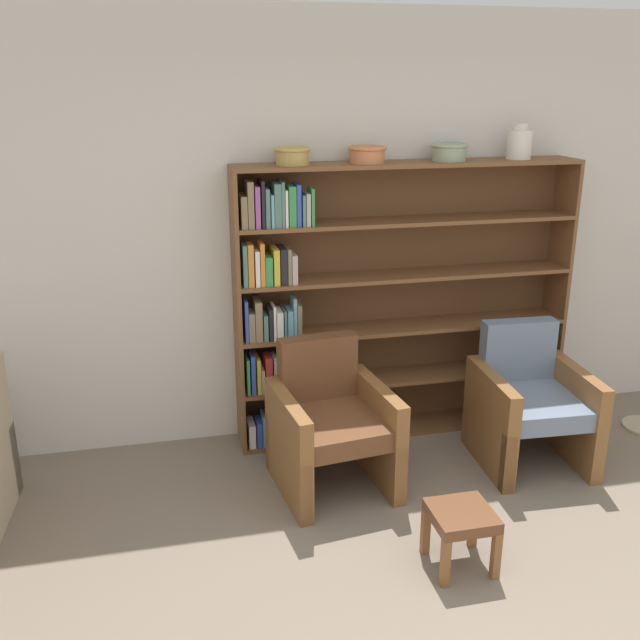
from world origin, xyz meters
The scene contains 9 objects.
wall_back centered at (0.00, 2.36, 1.38)m, with size 12.00×0.06×2.75m.
bookshelf centered at (-0.02, 2.18, 0.90)m, with size 2.24×0.30×1.83m.
bowl_terracotta centered at (-0.53, 2.17, 1.89)m, with size 0.22×0.22×0.10m.
bowl_olive centered at (-0.06, 2.17, 1.89)m, with size 0.24×0.24×0.10m.
bowl_copper centered at (0.47, 2.17, 1.90)m, with size 0.23×0.23×0.11m.
vase_tall centered at (0.95, 2.17, 1.93)m, with size 0.16×0.16×0.22m.
armchair_leather centered at (-0.43, 1.58, 0.39)m, with size 0.72×0.75×0.86m.
armchair_cushioned centered at (0.86, 1.58, 0.39)m, with size 0.68×0.71×0.86m.
footstool centered at (0.01, 0.68, 0.25)m, with size 0.30×0.30×0.32m.
Camera 1 is at (-1.34, -2.09, 2.32)m, focal length 40.00 mm.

